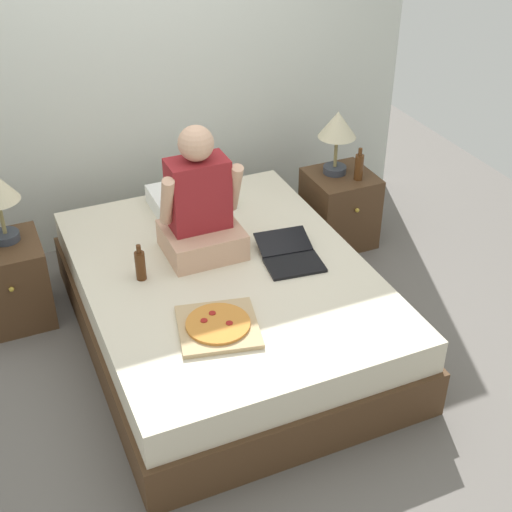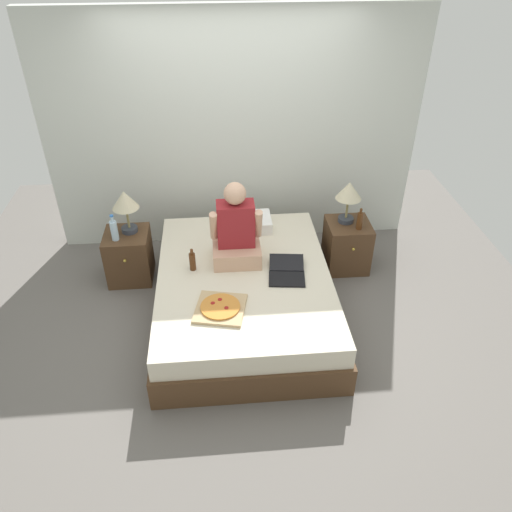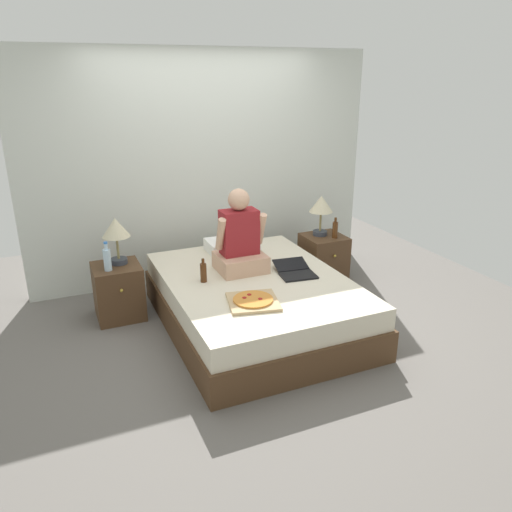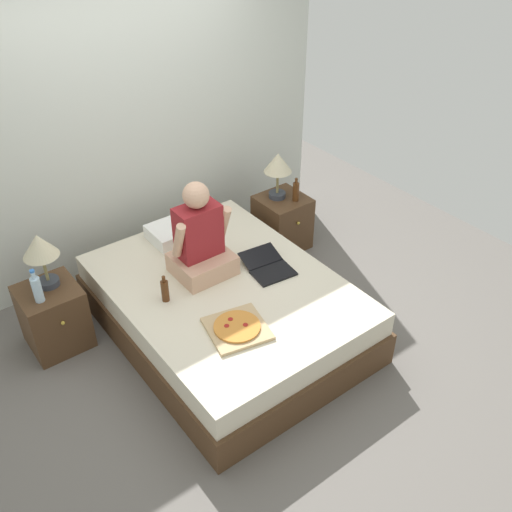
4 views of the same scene
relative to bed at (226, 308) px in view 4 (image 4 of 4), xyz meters
The scene contains 14 objects.
ground_plane 0.24m from the bed, ahead, with size 5.92×5.92×0.00m, color #66605B.
wall_back 1.75m from the bed, 90.00° to the left, with size 3.92×0.12×2.50m, color silver.
bed is the anchor object (origin of this frame).
nightstand_left 1.33m from the bed, 148.95° to the left, with size 0.44×0.47×0.53m.
lamp_on_left_nightstand 1.46m from the bed, 146.20° to the left, with size 0.26×0.26×0.45m.
water_bottle 1.42m from the bed, 153.96° to the left, with size 0.07×0.07×0.28m.
nightstand_right 1.33m from the bed, 31.05° to the left, with size 0.44×0.47×0.53m.
lamp_on_right_nightstand 1.47m from the bed, 33.56° to the left, with size 0.26×0.26×0.45m.
beer_bottle 1.40m from the bed, 25.85° to the left, with size 0.06×0.06×0.23m.
pillow 0.85m from the bed, 84.69° to the left, with size 0.52×0.34×0.12m, color white.
person_seated 0.59m from the bed, 101.76° to the left, with size 0.47×0.40×0.78m.
laptop 0.47m from the bed, ahead, with size 0.36×0.45×0.07m.
pizza_box 0.59m from the bed, 115.29° to the right, with size 0.48×0.48×0.05m.
beer_bottle_on_bed 0.58m from the bed, 167.47° to the left, with size 0.06×0.06×0.22m.
Camera 4 is at (-1.89, -2.89, 3.20)m, focal length 40.00 mm.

